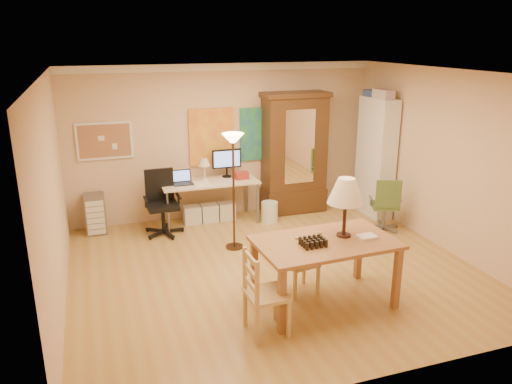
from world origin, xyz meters
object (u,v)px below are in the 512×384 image
object	(u,v)px
dining_table	(333,227)
armoire	(294,161)
office_chair_green	(384,216)
bookshelf	(376,158)
office_chair_black	(163,217)
computer_desk	(211,197)

from	to	relation	value
dining_table	armoire	world-z (taller)	armoire
office_chair_green	bookshelf	bearing A→B (deg)	72.06
office_chair_black	bookshelf	world-z (taller)	bookshelf
office_chair_black	armoire	distance (m)	2.60
computer_desk	armoire	bearing A→B (deg)	2.90
office_chair_black	bookshelf	size ratio (longest dim) A/B	0.50
computer_desk	bookshelf	bearing A→B (deg)	-10.62
office_chair_black	bookshelf	xyz separation A→B (m)	(3.81, -0.25, 0.77)
office_chair_green	armoire	bearing A→B (deg)	126.69
bookshelf	dining_table	bearing A→B (deg)	-129.78
computer_desk	office_chair_green	world-z (taller)	computer_desk
dining_table	armoire	distance (m)	3.37
computer_desk	armoire	distance (m)	1.67
dining_table	office_chair_green	bearing A→B (deg)	43.48
dining_table	bookshelf	bearing A→B (deg)	50.22
armoire	bookshelf	world-z (taller)	armoire
computer_desk	office_chair_green	bearing A→B (deg)	-26.83
office_chair_black	office_chair_green	world-z (taller)	office_chair_black
computer_desk	office_chair_black	xyz separation A→B (m)	(-0.89, -0.30, -0.17)
office_chair_black	computer_desk	bearing A→B (deg)	18.70
computer_desk	bookshelf	size ratio (longest dim) A/B	0.78
armoire	dining_table	bearing A→B (deg)	-104.93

